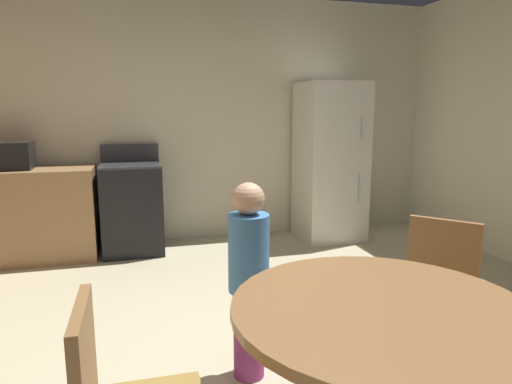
% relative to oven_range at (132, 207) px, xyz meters
% --- Properties ---
extents(ground_plane, '(14.00, 14.00, 0.00)m').
position_rel_oven_range_xyz_m(ground_plane, '(0.66, -2.49, -0.47)').
color(ground_plane, beige).
extents(wall_back, '(6.03, 0.12, 2.70)m').
position_rel_oven_range_xyz_m(wall_back, '(0.66, 0.40, 0.88)').
color(wall_back, beige).
rests_on(wall_back, ground).
extents(kitchen_counter, '(1.71, 0.60, 0.90)m').
position_rel_oven_range_xyz_m(kitchen_counter, '(-1.20, -0.00, -0.02)').
color(kitchen_counter, '#9E754C').
rests_on(kitchen_counter, ground).
extents(oven_range, '(0.60, 0.60, 1.10)m').
position_rel_oven_range_xyz_m(oven_range, '(0.00, 0.00, 0.00)').
color(oven_range, black).
rests_on(oven_range, ground).
extents(refrigerator, '(0.68, 0.68, 1.76)m').
position_rel_oven_range_xyz_m(refrigerator, '(2.18, -0.05, 0.41)').
color(refrigerator, silver).
rests_on(refrigerator, ground).
extents(microwave, '(0.44, 0.32, 0.26)m').
position_rel_oven_range_xyz_m(microwave, '(-1.12, -0.00, 0.56)').
color(microwave, black).
rests_on(microwave, kitchen_counter).
extents(dining_table, '(1.10, 1.10, 0.76)m').
position_rel_oven_range_xyz_m(dining_table, '(0.88, -3.37, 0.13)').
color(dining_table, olive).
rests_on(dining_table, ground).
extents(chair_northeast, '(0.56, 0.56, 0.87)m').
position_rel_oven_range_xyz_m(chair_northeast, '(1.58, -2.77, 0.03)').
color(chair_northeast, olive).
rests_on(chair_northeast, ground).
extents(person_child, '(0.28, 0.28, 1.09)m').
position_rel_oven_range_xyz_m(person_child, '(0.60, -2.51, 0.11)').
color(person_child, '#8C337A').
rests_on(person_child, ground).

